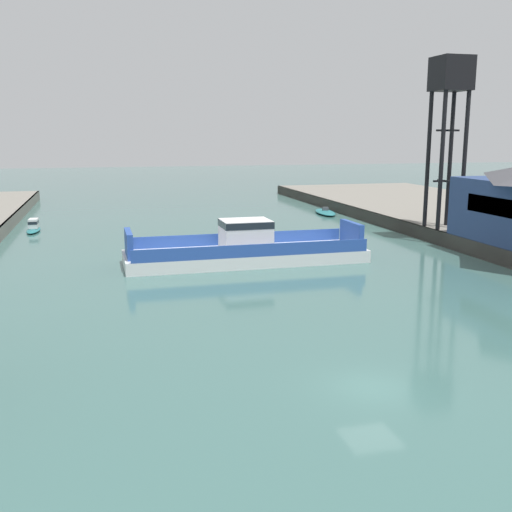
{
  "coord_description": "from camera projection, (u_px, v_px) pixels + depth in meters",
  "views": [
    {
      "loc": [
        -11.55,
        -23.29,
        11.33
      ],
      "look_at": [
        0.0,
        21.14,
        2.0
      ],
      "focal_mm": 41.79,
      "sensor_mm": 36.0,
      "label": 1
    }
  ],
  "objects": [
    {
      "name": "ground_plane",
      "position": [
        372.0,
        388.0,
        27.2
      ],
      "size": [
        400.0,
        400.0,
        0.0
      ],
      "primitive_type": "plane",
      "color": "#3D6660"
    },
    {
      "name": "chain_ferry",
      "position": [
        246.0,
        250.0,
        53.92
      ],
      "size": [
        21.78,
        6.61,
        3.89
      ],
      "color": "silver",
      "rests_on": "ground"
    },
    {
      "name": "moored_boat_near_right",
      "position": [
        325.0,
        212.0,
        87.29
      ],
      "size": [
        3.56,
        7.97,
        1.01
      ],
      "color": "#237075",
      "rests_on": "ground"
    },
    {
      "name": "moored_boat_mid_left",
      "position": [
        34.0,
        227.0,
        71.19
      ],
      "size": [
        1.66,
        5.13,
        1.53
      ],
      "color": "#237075",
      "rests_on": "ground"
    },
    {
      "name": "crane_tower",
      "position": [
        450.0,
        93.0,
        61.68
      ],
      "size": [
        3.47,
        3.47,
        17.75
      ],
      "color": "black",
      "rests_on": "quay_right"
    }
  ]
}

